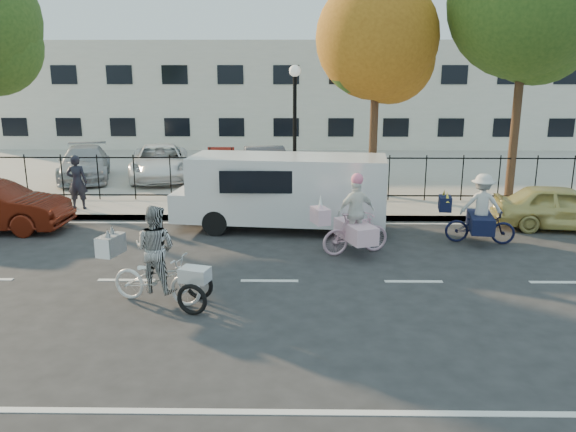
{
  "coord_description": "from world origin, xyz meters",
  "views": [
    {
      "loc": [
        0.54,
        -11.01,
        4.17
      ],
      "look_at": [
        0.37,
        1.2,
        1.1
      ],
      "focal_mm": 35.0,
      "sensor_mm": 36.0,
      "label": 1
    }
  ],
  "objects_px": {
    "gold_sedan": "(562,207)",
    "lot_car_a": "(85,163)",
    "unicorn_bike": "(355,225)",
    "lot_car_c": "(266,166)",
    "zebra_trike": "(156,266)",
    "white_van": "(284,189)",
    "pedestrian": "(77,182)",
    "lamppost": "(295,110)",
    "lot_car_b": "(160,162)",
    "bull_bike": "(480,216)"
  },
  "relations": [
    {
      "from": "gold_sedan",
      "to": "lot_car_a",
      "type": "relative_size",
      "value": 0.82
    },
    {
      "from": "unicorn_bike",
      "to": "lot_car_c",
      "type": "distance_m",
      "value": 8.4
    },
    {
      "from": "unicorn_bike",
      "to": "zebra_trike",
      "type": "bearing_deg",
      "value": 106.94
    },
    {
      "from": "unicorn_bike",
      "to": "white_van",
      "type": "xyz_separation_m",
      "value": [
        -1.72,
        2.21,
        0.41
      ]
    },
    {
      "from": "zebra_trike",
      "to": "gold_sedan",
      "type": "bearing_deg",
      "value": -46.08
    },
    {
      "from": "pedestrian",
      "to": "zebra_trike",
      "type": "bearing_deg",
      "value": 117.71
    },
    {
      "from": "lot_car_c",
      "to": "white_van",
      "type": "bearing_deg",
      "value": -91.07
    },
    {
      "from": "lamppost",
      "to": "zebra_trike",
      "type": "height_order",
      "value": "lamppost"
    },
    {
      "from": "lot_car_b",
      "to": "gold_sedan",
      "type": "bearing_deg",
      "value": -40.48
    },
    {
      "from": "lot_car_a",
      "to": "lot_car_b",
      "type": "xyz_separation_m",
      "value": [
        2.93,
        0.24,
        0.02
      ]
    },
    {
      "from": "zebra_trike",
      "to": "bull_bike",
      "type": "height_order",
      "value": "zebra_trike"
    },
    {
      "from": "lot_car_a",
      "to": "gold_sedan",
      "type": "bearing_deg",
      "value": -39.03
    },
    {
      "from": "zebra_trike",
      "to": "bull_bike",
      "type": "distance_m",
      "value": 8.27
    },
    {
      "from": "white_van",
      "to": "lot_car_b",
      "type": "xyz_separation_m",
      "value": [
        -5.08,
        6.96,
        -0.31
      ]
    },
    {
      "from": "lot_car_c",
      "to": "lot_car_a",
      "type": "bearing_deg",
      "value": 163.59
    },
    {
      "from": "unicorn_bike",
      "to": "pedestrian",
      "type": "bearing_deg",
      "value": 43.91
    },
    {
      "from": "bull_bike",
      "to": "lot_car_a",
      "type": "distance_m",
      "value": 15.24
    },
    {
      "from": "lot_car_a",
      "to": "bull_bike",
      "type": "bearing_deg",
      "value": -47.83
    },
    {
      "from": "lamppost",
      "to": "lot_car_b",
      "type": "bearing_deg",
      "value": 141.61
    },
    {
      "from": "lamppost",
      "to": "lot_car_c",
      "type": "relative_size",
      "value": 1.02
    },
    {
      "from": "unicorn_bike",
      "to": "lot_car_a",
      "type": "xyz_separation_m",
      "value": [
        -9.73,
        8.93,
        0.08
      ]
    },
    {
      "from": "lamppost",
      "to": "white_van",
      "type": "bearing_deg",
      "value": -95.82
    },
    {
      "from": "unicorn_bike",
      "to": "white_van",
      "type": "bearing_deg",
      "value": 17.7
    },
    {
      "from": "lot_car_c",
      "to": "lot_car_b",
      "type": "bearing_deg",
      "value": 155.63
    },
    {
      "from": "pedestrian",
      "to": "lot_car_a",
      "type": "distance_m",
      "value": 5.24
    },
    {
      "from": "bull_bike",
      "to": "lot_car_b",
      "type": "xyz_separation_m",
      "value": [
        -10.06,
        8.21,
        0.11
      ]
    },
    {
      "from": "unicorn_bike",
      "to": "white_van",
      "type": "height_order",
      "value": "white_van"
    },
    {
      "from": "lamppost",
      "to": "lot_car_b",
      "type": "height_order",
      "value": "lamppost"
    },
    {
      "from": "gold_sedan",
      "to": "lot_car_c",
      "type": "distance_m",
      "value": 10.24
    },
    {
      "from": "gold_sedan",
      "to": "lot_car_c",
      "type": "height_order",
      "value": "lot_car_c"
    },
    {
      "from": "zebra_trike",
      "to": "lot_car_c",
      "type": "height_order",
      "value": "zebra_trike"
    },
    {
      "from": "zebra_trike",
      "to": "lot_car_a",
      "type": "distance_m",
      "value": 13.25
    },
    {
      "from": "zebra_trike",
      "to": "white_van",
      "type": "distance_m",
      "value": 5.71
    },
    {
      "from": "lamppost",
      "to": "white_van",
      "type": "height_order",
      "value": "lamppost"
    },
    {
      "from": "zebra_trike",
      "to": "pedestrian",
      "type": "relative_size",
      "value": 1.3
    },
    {
      "from": "pedestrian",
      "to": "lot_car_b",
      "type": "height_order",
      "value": "pedestrian"
    },
    {
      "from": "lot_car_a",
      "to": "lot_car_c",
      "type": "height_order",
      "value": "lot_car_c"
    },
    {
      "from": "unicorn_bike",
      "to": "pedestrian",
      "type": "height_order",
      "value": "unicorn_bike"
    },
    {
      "from": "white_van",
      "to": "pedestrian",
      "type": "relative_size",
      "value": 3.54
    },
    {
      "from": "lamppost",
      "to": "lot_car_b",
      "type": "distance_m",
      "value": 7.21
    },
    {
      "from": "zebra_trike",
      "to": "lot_car_c",
      "type": "relative_size",
      "value": 0.52
    },
    {
      "from": "bull_bike",
      "to": "pedestrian",
      "type": "xyz_separation_m",
      "value": [
        -11.38,
        2.99,
        0.28
      ]
    },
    {
      "from": "zebra_trike",
      "to": "lot_car_c",
      "type": "xyz_separation_m",
      "value": [
        1.45,
        11.03,
        0.12
      ]
    },
    {
      "from": "lamppost",
      "to": "pedestrian",
      "type": "xyz_separation_m",
      "value": [
        -6.67,
        -0.98,
        -2.12
      ]
    },
    {
      "from": "lot_car_b",
      "to": "pedestrian",
      "type": "bearing_deg",
      "value": -116.52
    },
    {
      "from": "lamppost",
      "to": "bull_bike",
      "type": "height_order",
      "value": "lamppost"
    },
    {
      "from": "bull_bike",
      "to": "gold_sedan",
      "type": "bearing_deg",
      "value": -52.97
    },
    {
      "from": "lamppost",
      "to": "lot_car_c",
      "type": "bearing_deg",
      "value": 109.59
    },
    {
      "from": "white_van",
      "to": "lot_car_b",
      "type": "bearing_deg",
      "value": 132.57
    },
    {
      "from": "white_van",
      "to": "lot_car_a",
      "type": "distance_m",
      "value": 10.46
    }
  ]
}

